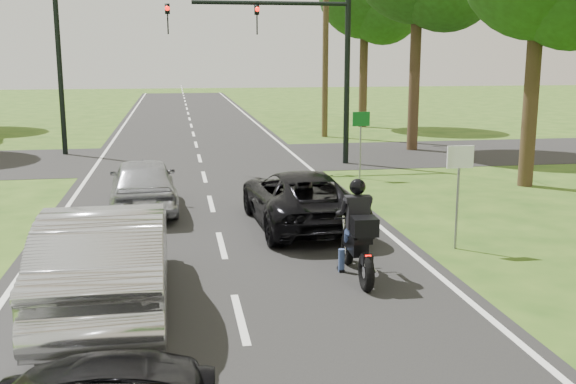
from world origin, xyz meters
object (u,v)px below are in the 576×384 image
Objects in this scene: silver_suv at (143,184)px; traffic_signal at (295,47)px; silver_sedan at (108,257)px; motorcycle_rider at (358,239)px; sign_green at (361,129)px; utility_pole_far at (326,28)px; sign_white at (459,172)px; dark_suv at (300,198)px.

silver_suv is 8.91m from traffic_signal.
motorcycle_rider is at bearing -169.51° from silver_sedan.
silver_sedan is 12.34m from sign_green.
sign_white is at bearing -94.51° from utility_pole_far.
sign_white is (2.46, 1.42, 0.89)m from motorcycle_rider.
silver_sedan is 0.51× the size of utility_pole_far.
motorcycle_rider reaches higher than dark_suv.
silver_suv is at bearing -127.83° from traffic_signal.
dark_suv is at bearing 139.64° from sign_white.
dark_suv is 0.46× the size of utility_pole_far.
dark_suv is 17.75m from utility_pole_far.
sign_white is at bearing -161.93° from silver_sedan.
utility_pole_far is (8.15, 21.26, 4.24)m from silver_sedan.
motorcycle_rider is at bearing -95.06° from traffic_signal.
silver_suv is 1.91× the size of sign_white.
dark_suv is at bearing -118.06° from sign_green.
utility_pole_far reaches higher than silver_sedan.
dark_suv is at bearing -104.48° from utility_pole_far.
motorcycle_rider is at bearing 120.42° from silver_suv.
motorcycle_rider is at bearing -100.97° from utility_pole_far.
sign_white is at bearing -91.43° from sign_green.
sign_green reaches higher than silver_sedan.
sign_white reaches higher than silver_sedan.
silver_sedan is at bearing -167.19° from motorcycle_rider.
utility_pole_far reaches higher than sign_white.
sign_green is at bearing -155.38° from silver_suv.
motorcycle_rider is 2.98m from sign_white.
dark_suv is 9.42m from traffic_signal.
sign_white is 1.00× the size of sign_green.
traffic_signal is (5.29, 13.26, 3.29)m from silver_sedan.
motorcycle_rider is 0.99× the size of sign_green.
utility_pole_far is (2.86, 8.00, 0.95)m from traffic_signal.
sign_green is at bearing 76.00° from motorcycle_rider.
motorcycle_rider is 0.21× the size of utility_pole_far.
traffic_signal is 0.64× the size of utility_pole_far.
silver_suv reaches higher than dark_suv.
silver_suv is at bearing 144.80° from sign_white.
sign_white reaches higher than silver_suv.
motorcycle_rider is 9.83m from sign_green.
sign_white is (1.36, -11.02, -2.54)m from traffic_signal.
silver_suv is 1.91× the size of sign_green.
silver_sedan is (-4.19, -0.82, 0.13)m from motorcycle_rider.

